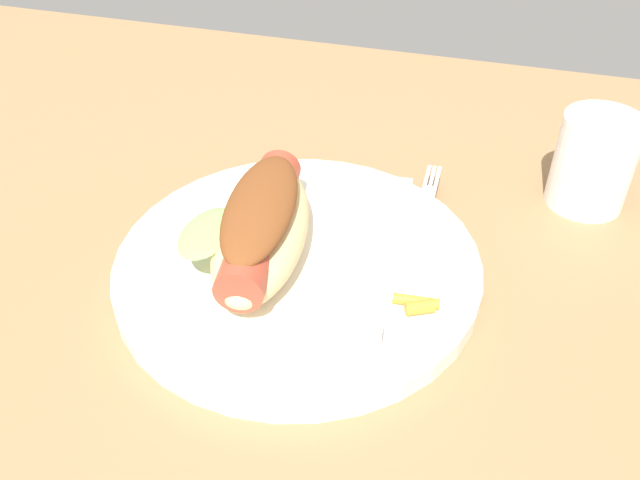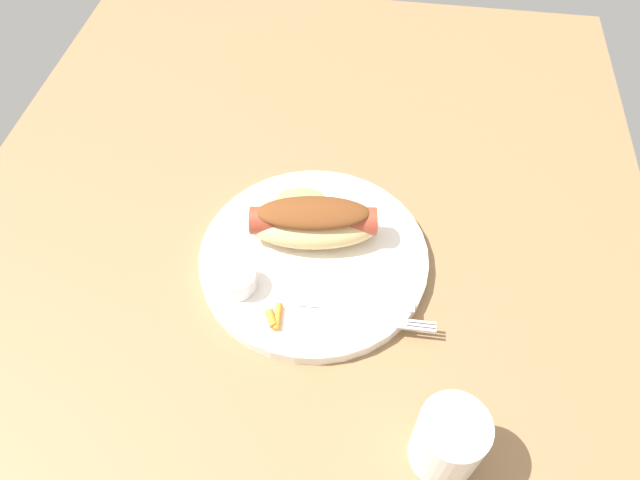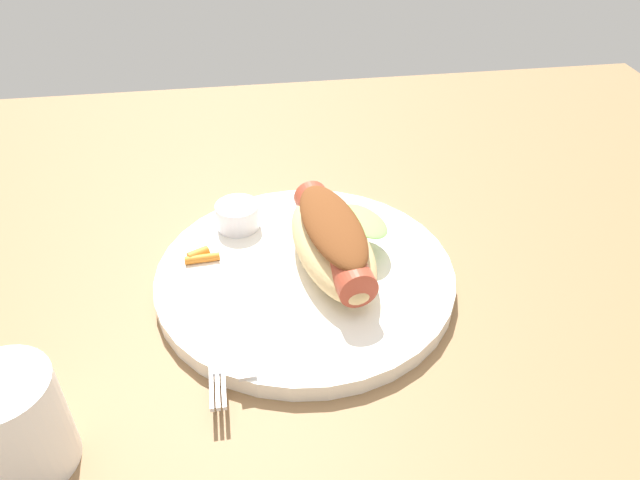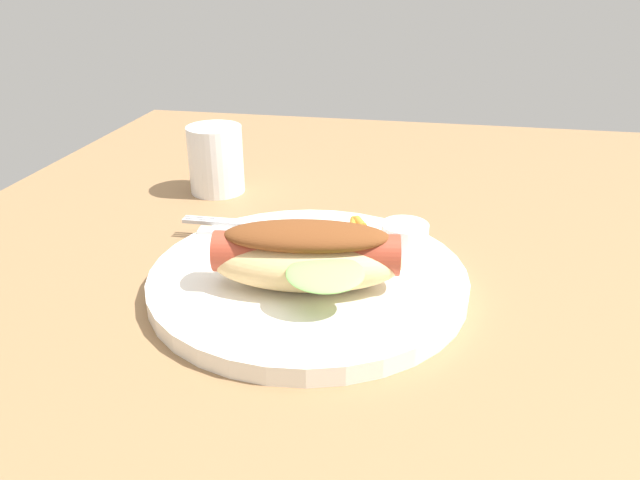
# 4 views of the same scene
# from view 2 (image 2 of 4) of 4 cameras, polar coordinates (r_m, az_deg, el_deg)

# --- Properties ---
(ground_plane) EXTENTS (1.20, 0.90, 0.02)m
(ground_plane) POSITION_cam_2_polar(r_m,az_deg,el_deg) (0.72, -2.65, -2.26)
(ground_plane) COLOR olive
(plate) EXTENTS (0.28, 0.28, 0.02)m
(plate) POSITION_cam_2_polar(r_m,az_deg,el_deg) (0.70, -0.67, -2.01)
(plate) COLOR white
(plate) RESTS_ON ground_plane
(hot_dog) EXTENTS (0.10, 0.16, 0.06)m
(hot_dog) POSITION_cam_2_polar(r_m,az_deg,el_deg) (0.69, -0.69, 1.84)
(hot_dog) COLOR #DBB77A
(hot_dog) RESTS_ON plate
(sauce_ramekin) EXTENTS (0.04, 0.04, 0.03)m
(sauce_ramekin) POSITION_cam_2_polar(r_m,az_deg,el_deg) (0.67, -8.14, -3.91)
(sauce_ramekin) COLOR white
(sauce_ramekin) RESTS_ON plate
(fork) EXTENTS (0.01, 0.16, 0.00)m
(fork) POSITION_cam_2_polar(r_m,az_deg,el_deg) (0.65, 3.92, -7.79)
(fork) COLOR silver
(fork) RESTS_ON plate
(knife) EXTENTS (0.03, 0.15, 0.00)m
(knife) POSITION_cam_2_polar(r_m,az_deg,el_deg) (0.66, 2.95, -6.32)
(knife) COLOR silver
(knife) RESTS_ON plate
(carrot_garnish) EXTENTS (0.03, 0.02, 0.01)m
(carrot_garnish) POSITION_cam_2_polar(r_m,az_deg,el_deg) (0.64, -4.67, -7.62)
(carrot_garnish) COLOR orange
(carrot_garnish) RESTS_ON plate
(drinking_cup) EXTENTS (0.07, 0.07, 0.08)m
(drinking_cup) POSITION_cam_2_polar(r_m,az_deg,el_deg) (0.58, 12.54, -18.75)
(drinking_cup) COLOR white
(drinking_cup) RESTS_ON ground_plane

